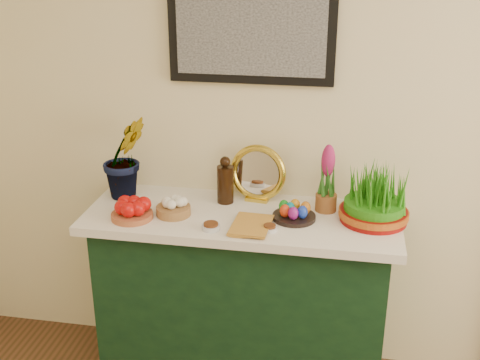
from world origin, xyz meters
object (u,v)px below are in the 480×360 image
hyacinth_green (124,144)px  wheatgrass_sabzeh (375,198)px  mirror (258,174)px  book (232,223)px  sideboard (242,301)px

hyacinth_green → wheatgrass_sabzeh: (1.15, -0.07, -0.15)m
wheatgrass_sabzeh → mirror: bearing=165.3°
hyacinth_green → wheatgrass_sabzeh: bearing=-47.0°
hyacinth_green → book: size_ratio=2.40×
sideboard → wheatgrass_sabzeh: size_ratio=4.31×
mirror → wheatgrass_sabzeh: size_ratio=0.91×
wheatgrass_sabzeh → book: bearing=-164.7°
hyacinth_green → sideboard: bearing=-53.1°
book → hyacinth_green: bearing=160.1°
sideboard → hyacinth_green: size_ratio=2.50×
sideboard → mirror: mirror is taller
hyacinth_green → book: bearing=-66.3°
sideboard → wheatgrass_sabzeh: 0.81m
hyacinth_green → mirror: size_ratio=1.90×
sideboard → mirror: size_ratio=4.74×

